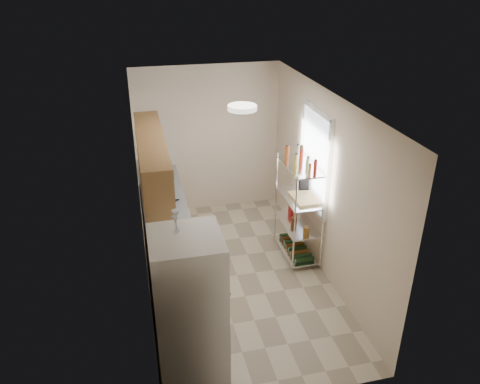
% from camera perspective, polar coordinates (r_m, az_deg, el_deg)
% --- Properties ---
extents(room, '(2.52, 4.42, 2.62)m').
position_cam_1_polar(room, '(6.20, -0.41, -0.36)').
color(room, beige).
rests_on(room, ground).
extents(counter_run, '(0.63, 3.51, 0.90)m').
position_cam_1_polar(counter_run, '(6.88, -8.75, -5.89)').
color(counter_run, '#9E7843').
rests_on(counter_run, ground).
extents(upper_cabinets, '(0.33, 2.20, 0.72)m').
position_cam_1_polar(upper_cabinets, '(5.95, -10.61, 3.41)').
color(upper_cabinets, '#9E7843').
rests_on(upper_cabinets, room).
extents(range_hood, '(0.50, 0.60, 0.12)m').
position_cam_1_polar(range_hood, '(6.85, -10.32, 2.72)').
color(range_hood, '#B7BABC').
rests_on(range_hood, room).
extents(window, '(0.06, 1.00, 1.46)m').
position_cam_1_polar(window, '(6.75, 9.11, 3.91)').
color(window, white).
rests_on(window, room).
extents(bakers_rack, '(0.45, 0.90, 1.73)m').
position_cam_1_polar(bakers_rack, '(6.80, 7.30, 0.15)').
color(bakers_rack, silver).
rests_on(bakers_rack, ground).
extents(ceiling_dome, '(0.34, 0.34, 0.05)m').
position_cam_1_polar(ceiling_dome, '(5.46, 0.27, 10.26)').
color(ceiling_dome, white).
rests_on(ceiling_dome, room).
extents(refrigerator, '(0.71, 0.71, 1.73)m').
position_cam_1_polar(refrigerator, '(4.99, -6.18, -13.93)').
color(refrigerator, white).
rests_on(refrigerator, ground).
extents(wine_glass_a, '(0.06, 0.06, 0.18)m').
position_cam_1_polar(wine_glass_a, '(4.53, -7.87, -3.92)').
color(wine_glass_a, silver).
rests_on(wine_glass_a, refrigerator).
extents(wine_glass_b, '(0.08, 0.08, 0.22)m').
position_cam_1_polar(wine_glass_b, '(4.55, -7.80, -3.44)').
color(wine_glass_b, silver).
rests_on(wine_glass_b, refrigerator).
extents(rice_cooker, '(0.24, 0.24, 0.19)m').
position_cam_1_polar(rice_cooker, '(6.58, -8.93, -2.02)').
color(rice_cooker, silver).
rests_on(rice_cooker, counter_run).
extents(frying_pan_large, '(0.28, 0.28, 0.04)m').
position_cam_1_polar(frying_pan_large, '(6.87, -9.92, -1.51)').
color(frying_pan_large, black).
rests_on(frying_pan_large, counter_run).
extents(frying_pan_small, '(0.26, 0.26, 0.05)m').
position_cam_1_polar(frying_pan_small, '(6.98, -9.69, -1.03)').
color(frying_pan_small, black).
rests_on(frying_pan_small, counter_run).
extents(cutting_board, '(0.39, 0.50, 0.03)m').
position_cam_1_polar(cutting_board, '(6.79, 8.04, -0.72)').
color(cutting_board, tan).
rests_on(cutting_board, bakers_rack).
extents(espresso_machine, '(0.16, 0.22, 0.25)m').
position_cam_1_polar(espresso_machine, '(7.03, 7.64, 1.24)').
color(espresso_machine, black).
rests_on(espresso_machine, bakers_rack).
extents(storage_bag, '(0.10, 0.14, 0.16)m').
position_cam_1_polar(storage_bag, '(7.30, 6.44, -2.01)').
color(storage_bag, '#AD1515').
rests_on(storage_bag, bakers_rack).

